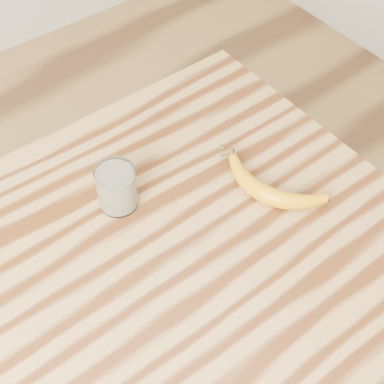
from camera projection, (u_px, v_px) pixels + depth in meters
room at (40, 95)px, 0.55m from camera, size 4.04×4.04×2.70m
table at (109, 330)px, 1.01m from camera, size 1.20×0.80×0.90m
smoothie_glass at (117, 188)px, 1.00m from camera, size 0.07×0.07×0.09m
banana at (266, 195)px, 1.02m from camera, size 0.21×0.32×0.04m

